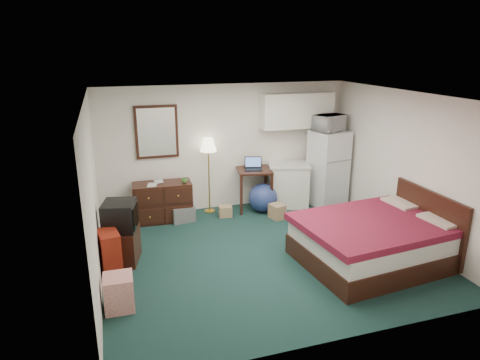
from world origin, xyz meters
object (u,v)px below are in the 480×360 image
object	(u,v)px
bed	(373,242)
tv_stand	(120,245)
dresser	(163,202)
kitchen_counter	(288,185)
desk	(254,189)
floor_lamp	(209,176)
suitcase	(110,254)
fridge	(328,168)

from	to	relation	value
bed	tv_stand	distance (m)	3.87
dresser	tv_stand	size ratio (longest dim) A/B	1.86
kitchen_counter	desk	bearing A→B (deg)	-165.00
floor_lamp	tv_stand	size ratio (longest dim) A/B	2.57
dresser	kitchen_counter	xyz separation A→B (m)	(2.60, 0.03, 0.06)
floor_lamp	desk	distance (m)	0.96
kitchen_counter	suitcase	world-z (taller)	kitchen_counter
desk	tv_stand	distance (m)	3.09
floor_lamp	fridge	bearing A→B (deg)	-7.72
floor_lamp	suitcase	xyz separation A→B (m)	(-1.95, -2.05, -0.41)
tv_stand	suitcase	xyz separation A→B (m)	(-0.15, -0.43, 0.08)
tv_stand	suitcase	bearing A→B (deg)	-95.07
kitchen_counter	suitcase	distance (m)	4.08
desk	fridge	xyz separation A→B (m)	(1.54, -0.21, 0.36)
suitcase	tv_stand	bearing A→B (deg)	61.68
kitchen_counter	bed	bearing A→B (deg)	-68.46
floor_lamp	tv_stand	world-z (taller)	floor_lamp
floor_lamp	kitchen_counter	distance (m)	1.68
fridge	desk	bearing A→B (deg)	160.94
dresser	desk	size ratio (longest dim) A/B	1.29
fridge	bed	bearing A→B (deg)	-113.91
floor_lamp	tv_stand	xyz separation A→B (m)	(-1.80, -1.62, -0.48)
fridge	tv_stand	size ratio (longest dim) A/B	2.67
fridge	floor_lamp	bearing A→B (deg)	161.00
kitchen_counter	bed	size ratio (longest dim) A/B	0.41
desk	tv_stand	bearing A→B (deg)	-141.81
desk	bed	xyz separation A→B (m)	(0.98, -2.69, -0.08)
dresser	suitcase	bearing A→B (deg)	-115.35
desk	bed	size ratio (longest dim) A/B	0.40
floor_lamp	bed	xyz separation A→B (m)	(1.88, -2.81, -0.41)
dresser	bed	distance (m)	3.87
dresser	bed	xyz separation A→B (m)	(2.83, -2.64, -0.03)
dresser	desk	world-z (taller)	desk
dresser	desk	xyz separation A→B (m)	(1.85, 0.05, 0.05)
fridge	suitcase	size ratio (longest dim) A/B	2.26
kitchen_counter	suitcase	xyz separation A→B (m)	(-3.60, -1.91, -0.08)
kitchen_counter	fridge	xyz separation A→B (m)	(0.79, -0.19, 0.35)
tv_stand	suitcase	size ratio (longest dim) A/B	0.85
suitcase	bed	bearing A→B (deg)	-20.30
dresser	tv_stand	world-z (taller)	dresser
kitchen_counter	suitcase	size ratio (longest dim) A/B	1.25
dresser	kitchen_counter	world-z (taller)	kitchen_counter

